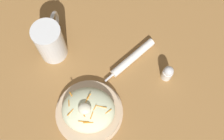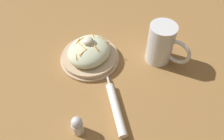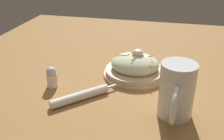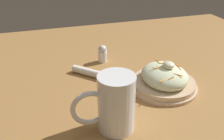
{
  "view_description": "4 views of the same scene",
  "coord_description": "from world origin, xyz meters",
  "views": [
    {
      "loc": [
        0.07,
        -0.19,
        0.92
      ],
      "look_at": [
        0.05,
        0.14,
        0.06
      ],
      "focal_mm": 46.07,
      "sensor_mm": 36.0,
      "label": 1
    },
    {
      "loc": [
        0.43,
        0.39,
        0.63
      ],
      "look_at": [
        0.04,
        0.14,
        0.08
      ],
      "focal_mm": 36.45,
      "sensor_mm": 36.0,
      "label": 2
    },
    {
      "loc": [
        -0.13,
        0.84,
        0.43
      ],
      "look_at": [
        0.04,
        0.12,
        0.07
      ],
      "focal_mm": 42.51,
      "sensor_mm": 36.0,
      "label": 3
    },
    {
      "loc": [
        -0.64,
        0.38,
        0.44
      ],
      "look_at": [
        0.02,
        0.17,
        0.07
      ],
      "focal_mm": 40.27,
      "sensor_mm": 36.0,
      "label": 4
    }
  ],
  "objects": [
    {
      "name": "napkin_roll",
      "position": [
        0.12,
        0.2,
        0.01
      ],
      "size": [
        0.17,
        0.17,
        0.03
      ],
      "color": "white",
      "rests_on": "ground_plane"
    },
    {
      "name": "beer_mug",
      "position": [
        -0.16,
        0.22,
        0.07
      ],
      "size": [
        0.09,
        0.16,
        0.15
      ],
      "color": "white",
      "rests_on": "ground_plane"
    },
    {
      "name": "salt_shaker",
      "position": [
        0.24,
        0.15,
        0.04
      ],
      "size": [
        0.03,
        0.03,
        0.07
      ],
      "color": "white",
      "rests_on": "ground_plane"
    },
    {
      "name": "ground_plane",
      "position": [
        0.0,
        0.0,
        0.0
      ],
      "size": [
        1.43,
        1.43,
        0.0
      ],
      "primitive_type": "plane",
      "color": "#9E703D"
    },
    {
      "name": "salad_plate",
      "position": [
        -0.01,
        0.01,
        0.03
      ],
      "size": [
        0.22,
        0.22,
        0.1
      ],
      "color": "#D1B28E",
      "rests_on": "ground_plane"
    }
  ]
}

